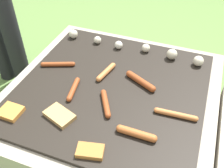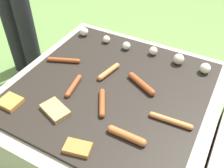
% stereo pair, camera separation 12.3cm
% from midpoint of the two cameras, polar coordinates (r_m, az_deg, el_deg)
% --- Properties ---
extents(ground_plane, '(14.00, 14.00, 0.00)m').
position_cam_midpoint_polar(ground_plane, '(1.53, 2.34, -11.65)').
color(ground_plane, '#608442').
extents(grill, '(0.98, 0.98, 0.39)m').
position_cam_midpoint_polar(grill, '(1.38, 2.56, -6.85)').
color(grill, '#A89E8C').
rests_on(grill, ground_plane).
extents(sausage_mid_right, '(0.17, 0.10, 0.03)m').
position_cam_midpoint_polar(sausage_mid_right, '(1.25, 9.21, -0.04)').
color(sausage_mid_right, '#93421E').
rests_on(sausage_mid_right, grill).
extents(sausage_mid_left, '(0.17, 0.03, 0.03)m').
position_cam_midpoint_polar(sausage_mid_left, '(1.04, 6.65, -11.27)').
color(sausage_mid_left, '#B7602D').
rests_on(sausage_mid_left, grill).
extents(sausage_front_left, '(0.10, 0.15, 0.03)m').
position_cam_midpoint_polar(sausage_front_left, '(1.15, 0.88, -4.20)').
color(sausage_front_left, '#93421E').
rests_on(sausage_front_left, grill).
extents(sausage_back_right, '(0.17, 0.08, 0.02)m').
position_cam_midpoint_polar(sausage_back_right, '(1.40, -8.05, 5.08)').
color(sausage_back_right, '#93421E').
rests_on(sausage_back_right, grill).
extents(sausage_front_center, '(0.05, 0.16, 0.02)m').
position_cam_midpoint_polar(sausage_front_center, '(1.24, -5.58, -0.49)').
color(sausage_front_center, '#93421E').
rests_on(sausage_front_center, grill).
extents(sausage_back_left, '(0.05, 0.15, 0.03)m').
position_cam_midpoint_polar(sausage_back_left, '(1.31, 1.97, 2.62)').
color(sausage_back_left, '#C6753D').
rests_on(sausage_back_left, grill).
extents(sausage_front_right, '(0.19, 0.03, 0.02)m').
position_cam_midpoint_polar(sausage_front_right, '(1.12, 15.78, -7.84)').
color(sausage_front_right, '#C6753D').
rests_on(sausage_front_right, grill).
extents(bread_slice_left, '(0.11, 0.08, 0.02)m').
position_cam_midpoint_polar(bread_slice_left, '(1.01, -3.93, -13.87)').
color(bread_slice_left, '#B27033').
rests_on(bread_slice_left, grill).
extents(bread_slice_center, '(0.15, 0.12, 0.02)m').
position_cam_midpoint_polar(bread_slice_center, '(1.14, -9.26, -5.73)').
color(bread_slice_center, tan).
rests_on(bread_slice_center, grill).
extents(bread_slice_right, '(0.09, 0.09, 0.02)m').
position_cam_midpoint_polar(bread_slice_right, '(1.22, -18.62, -3.84)').
color(bread_slice_right, '#D18438').
rests_on(bread_slice_right, grill).
extents(mushroom_row, '(0.78, 0.08, 0.06)m').
position_cam_midpoint_polar(mushroom_row, '(1.46, 9.86, 7.18)').
color(mushroom_row, beige).
rests_on(mushroom_row, grill).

